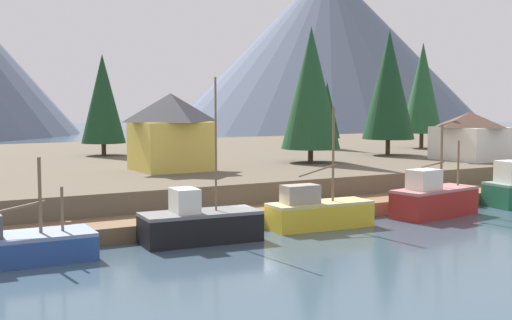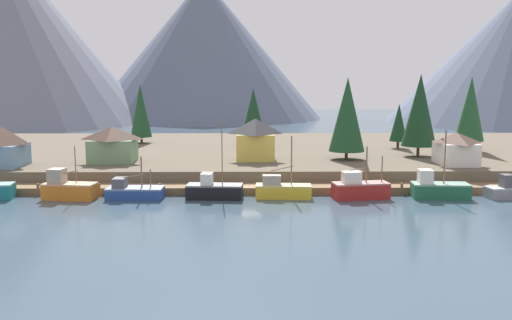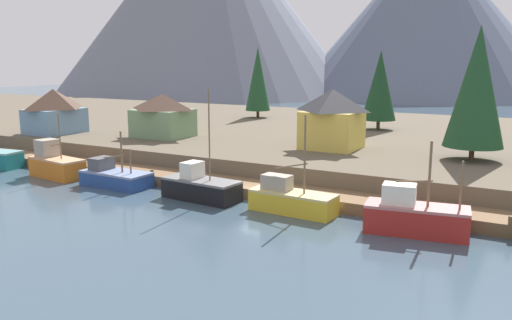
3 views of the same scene
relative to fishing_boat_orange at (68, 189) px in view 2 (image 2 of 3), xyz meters
name	(u,v)px [view 2 (image 2 of 3)]	position (x,y,z in m)	size (l,w,h in m)	color
ground_plane	(251,174)	(23.38, 21.87, -1.85)	(400.00, 400.00, 1.00)	#384C5B
dock	(251,189)	(23.38, 3.86, -0.85)	(80.00, 4.00, 1.60)	brown
shoreline_bank	(250,154)	(23.38, 33.87, -0.10)	(400.00, 56.00, 2.50)	brown
mountain_central_peak	(205,49)	(5.19, 155.61, 26.41)	(93.77, 93.77, 55.52)	slate
fishing_boat_orange	(68,189)	(0.00, 0.00, 0.00)	(6.89, 3.52, 6.82)	#CC6B1E
fishing_boat_blue	(134,192)	(8.35, 0.06, -0.44)	(7.18, 3.31, 5.50)	navy
fishing_boat_black	(214,190)	(18.63, 0.08, -0.25)	(7.29, 3.31, 9.83)	black
fishing_boat_yellow	(282,190)	(27.40, 0.33, -0.28)	(7.23, 2.84, 8.05)	gold
fishing_boat_red	(360,189)	(37.32, -0.14, -0.08)	(7.42, 3.69, 6.74)	maroon
fishing_boat_green	(438,189)	(47.52, -0.02, -0.12)	(7.32, 3.52, 8.82)	#1E5B3D
house_white	(456,148)	(54.19, 12.15, 3.63)	(5.38, 6.79, 4.85)	silver
house_yellow	(255,139)	(24.14, 17.57, 4.52)	(6.24, 6.00, 6.58)	gold
house_green	(113,144)	(2.02, 15.37, 3.97)	(7.08, 5.89, 5.51)	#6B8E66
house_blue	(3,146)	(-12.91, 10.97, 4.19)	(5.86, 7.02, 5.94)	#6689A8
conifer_near_left	(399,123)	(50.86, 32.06, 5.95)	(3.25, 3.25, 8.28)	#4C3823
conifer_near_right	(347,115)	(38.72, 17.79, 8.33)	(5.70, 5.70, 13.03)	#4C3823
conifer_mid_left	(470,109)	(62.25, 27.49, 8.72)	(5.03, 5.03, 13.23)	#4C3823
conifer_mid_right	(420,110)	(51.27, 21.12, 8.84)	(5.71, 5.71, 13.62)	#4C3823
conifer_back_left	(253,114)	(23.94, 36.24, 7.34)	(4.80, 4.80, 11.05)	#4C3823
conifer_back_right	(141,110)	(1.33, 41.59, 7.71)	(4.26, 4.26, 11.92)	#4C3823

